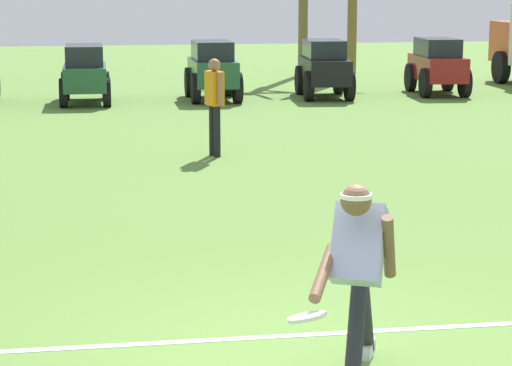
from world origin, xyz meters
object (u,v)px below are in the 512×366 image
at_px(frisbee_thrower, 358,267).
at_px(teammate_deep, 215,98).
at_px(parked_car_slot_c, 85,72).
at_px(parked_car_slot_e, 324,67).
at_px(frisbee_in_flight, 307,317).
at_px(parked_car_slot_d, 212,69).
at_px(parked_car_slot_f, 437,65).

bearing_deg(frisbee_thrower, teammate_deep, 87.62).
relative_size(teammate_deep, parked_car_slot_c, 0.64).
height_order(frisbee_thrower, parked_car_slot_e, parked_car_slot_e).
height_order(frisbee_in_flight, parked_car_slot_e, parked_car_slot_e).
xyz_separation_m(frisbee_in_flight, teammate_deep, (0.87, 9.81, 0.30)).
bearing_deg(parked_car_slot_d, parked_car_slot_e, 0.28).
height_order(frisbee_in_flight, parked_car_slot_f, parked_car_slot_f).
bearing_deg(teammate_deep, parked_car_slot_e, 64.11).
xyz_separation_m(frisbee_thrower, frisbee_in_flight, (-0.49, -0.52, -0.15)).
bearing_deg(teammate_deep, frisbee_thrower, -92.38).
distance_m(frisbee_thrower, teammate_deep, 9.30).
relative_size(frisbee_in_flight, parked_car_slot_d, 0.15).
xyz_separation_m(parked_car_slot_d, parked_car_slot_f, (5.74, 0.21, 0.00)).
bearing_deg(teammate_deep, parked_car_slot_c, 103.25).
relative_size(frisbee_thrower, parked_car_slot_e, 0.57).
distance_m(teammate_deep, parked_car_slot_d, 8.08).
distance_m(frisbee_thrower, parked_car_slot_c, 17.29).
relative_size(frisbee_thrower, parked_car_slot_d, 0.59).
bearing_deg(parked_car_slot_d, frisbee_in_flight, -96.44).
relative_size(teammate_deep, parked_car_slot_e, 0.64).
xyz_separation_m(parked_car_slot_c, parked_car_slot_d, (3.01, 0.06, 0.02)).
bearing_deg(parked_car_slot_c, parked_car_slot_f, 1.76).
bearing_deg(parked_car_slot_c, parked_car_slot_e, 0.75).
relative_size(frisbee_thrower, frisbee_in_flight, 3.86).
bearing_deg(parked_car_slot_e, frisbee_in_flight, -104.96).
height_order(parked_car_slot_d, parked_car_slot_e, same).
xyz_separation_m(frisbee_thrower, parked_car_slot_f, (7.26, 17.49, -0.05)).
height_order(teammate_deep, parked_car_slot_e, teammate_deep).
distance_m(parked_car_slot_c, parked_car_slot_f, 8.75).
distance_m(frisbee_thrower, frisbee_in_flight, 0.73).
relative_size(frisbee_in_flight, teammate_deep, 0.23).
relative_size(frisbee_thrower, teammate_deep, 0.89).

